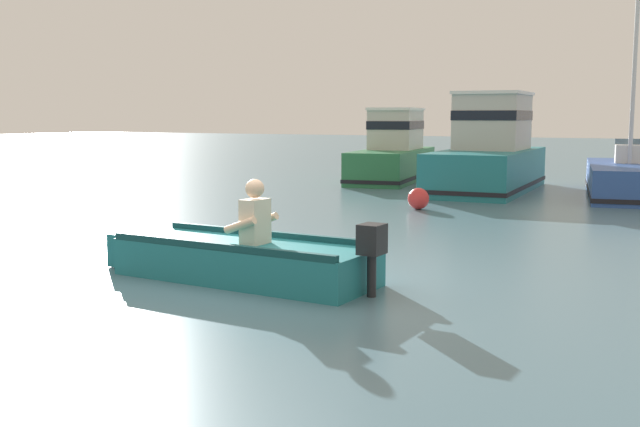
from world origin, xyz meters
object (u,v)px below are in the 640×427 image
moored_boat_blue (629,180)px  mooring_buoy (418,199)px  moored_boat_teal (489,154)px  rowboat_with_person (240,258)px  moored_boat_green (393,154)px

moored_boat_blue → mooring_buoy: bearing=-126.9°
moored_boat_teal → rowboat_with_person: bearing=-88.8°
moored_boat_blue → mooring_buoy: 5.92m
moored_boat_blue → moored_boat_teal: bearing=-177.0°
moored_boat_green → mooring_buoy: 6.93m
moored_boat_green → moored_boat_blue: moored_boat_blue is taller
rowboat_with_person → mooring_buoy: size_ratio=8.45×
rowboat_with_person → moored_boat_green: moored_boat_green is taller
rowboat_with_person → moored_boat_green: size_ratio=0.72×
moored_boat_teal → mooring_buoy: (-0.22, -4.55, -0.70)m
moored_boat_green → moored_boat_teal: (3.28, -1.64, 0.14)m
rowboat_with_person → moored_boat_blue: 12.41m
rowboat_with_person → moored_boat_teal: moored_boat_teal is taller
mooring_buoy → rowboat_with_person: bearing=-86.3°
moored_boat_teal → mooring_buoy: size_ratio=12.52×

